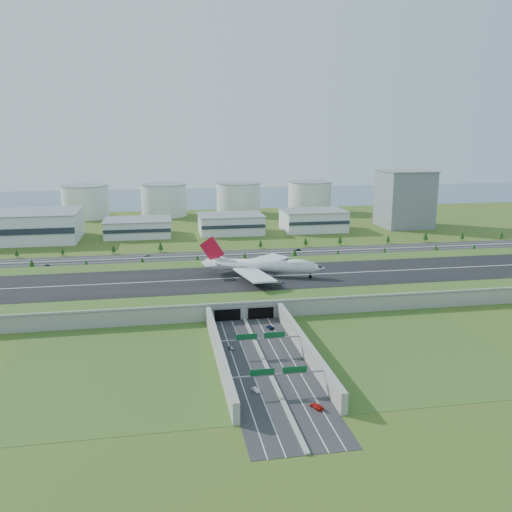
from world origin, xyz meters
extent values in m
plane|color=#334D18|center=(0.00, 0.00, 0.00)|extent=(1200.00, 1200.00, 0.00)
cube|color=gray|center=(0.00, 0.00, 4.00)|extent=(520.00, 100.00, 8.00)
cube|color=#3A511B|center=(0.00, 0.00, 8.08)|extent=(520.00, 100.00, 0.16)
cube|color=black|center=(0.00, 0.00, 8.22)|extent=(520.00, 58.00, 0.12)
cube|color=silver|center=(0.00, 0.00, 8.30)|extent=(520.00, 0.90, 0.02)
cube|color=gray|center=(0.00, -49.40, 8.60)|extent=(520.00, 1.20, 1.20)
cube|color=#28282B|center=(0.00, -110.00, 0.06)|extent=(34.00, 120.00, 0.12)
cube|color=gray|center=(0.00, -110.00, 0.45)|extent=(1.60, 120.00, 0.90)
cube|color=gray|center=(-18.20, -100.00, 4.00)|extent=(2.40, 100.00, 8.00)
cube|color=gray|center=(18.20, -100.00, 4.00)|extent=(2.40, 100.00, 8.00)
cube|color=black|center=(-8.50, -50.20, 3.20)|extent=(13.00, 1.20, 6.00)
cube|color=black|center=(8.50, -50.20, 3.20)|extent=(13.00, 1.20, 6.00)
cylinder|color=gray|center=(-19.00, -95.00, 3.50)|extent=(0.70, 0.70, 7.00)
cylinder|color=gray|center=(19.00, -95.00, 3.50)|extent=(0.70, 0.70, 7.00)
cube|color=gray|center=(0.00, -95.00, 7.20)|extent=(38.00, 0.50, 0.50)
cube|color=#0C4C23|center=(-6.00, -95.10, 8.60)|extent=(9.00, 0.30, 2.40)
cube|color=#0C4C23|center=(6.00, -95.10, 8.60)|extent=(9.00, 0.30, 2.40)
cylinder|color=gray|center=(-19.00, -130.00, 3.50)|extent=(0.70, 0.70, 7.00)
cylinder|color=gray|center=(19.00, -130.00, 3.50)|extent=(0.70, 0.70, 7.00)
cube|color=gray|center=(0.00, -130.00, 7.20)|extent=(38.00, 0.50, 0.50)
cube|color=#0C4C23|center=(-6.00, -130.10, 8.60)|extent=(9.00, 0.30, 2.40)
cube|color=#0C4C23|center=(6.00, -130.10, 8.60)|extent=(9.00, 0.30, 2.40)
cube|color=#28282B|center=(0.00, 95.00, 0.06)|extent=(560.00, 36.00, 0.12)
cylinder|color=#3D2819|center=(-127.38, 73.00, 1.37)|extent=(0.50, 0.50, 2.75)
cone|color=black|center=(-127.38, 73.00, 4.88)|extent=(4.27, 4.27, 5.49)
cylinder|color=#3D2819|center=(-91.57, 73.00, 1.00)|extent=(0.50, 0.50, 1.99)
cone|color=black|center=(-91.57, 73.00, 3.54)|extent=(3.10, 3.10, 3.99)
cylinder|color=#3D2819|center=(-53.51, 73.00, 1.09)|extent=(0.50, 0.50, 2.19)
cone|color=black|center=(-53.51, 73.00, 3.89)|extent=(3.40, 3.40, 4.37)
cylinder|color=#3D2819|center=(-14.71, 73.00, 1.10)|extent=(0.50, 0.50, 2.20)
cone|color=black|center=(-14.71, 73.00, 3.91)|extent=(3.42, 3.42, 4.40)
cylinder|color=#3D2819|center=(19.74, 73.00, 1.19)|extent=(0.50, 0.50, 2.37)
cone|color=black|center=(19.74, 73.00, 4.22)|extent=(3.69, 3.69, 4.74)
cylinder|color=#3D2819|center=(57.15, 73.00, 1.46)|extent=(0.50, 0.50, 2.93)
cone|color=black|center=(57.15, 73.00, 5.20)|extent=(4.55, 4.55, 5.85)
cylinder|color=#3D2819|center=(90.57, 73.00, 1.07)|extent=(0.50, 0.50, 2.15)
cone|color=black|center=(90.57, 73.00, 3.82)|extent=(3.34, 3.34, 4.29)
cylinder|color=#3D2819|center=(127.82, 73.00, 1.14)|extent=(0.50, 0.50, 2.27)
cone|color=black|center=(127.82, 73.00, 4.04)|extent=(3.53, 3.53, 4.54)
cylinder|color=#3D2819|center=(170.10, 73.00, 1.22)|extent=(0.50, 0.50, 2.43)
cone|color=black|center=(170.10, 73.00, 4.33)|extent=(3.79, 3.79, 4.87)
cylinder|color=#3D2819|center=(202.57, 73.00, 1.12)|extent=(0.50, 0.50, 2.23)
cone|color=black|center=(202.57, 73.00, 3.97)|extent=(3.47, 3.47, 4.46)
cylinder|color=#3D2819|center=(-147.54, 117.00, 1.06)|extent=(0.50, 0.50, 2.12)
cone|color=black|center=(-147.54, 117.00, 3.76)|extent=(3.29, 3.29, 4.23)
cylinder|color=#3D2819|center=(-114.43, 117.00, 1.02)|extent=(0.50, 0.50, 2.05)
cone|color=black|center=(-114.43, 117.00, 3.64)|extent=(3.19, 3.19, 4.10)
cylinder|color=#3D2819|center=(-76.57, 117.00, 1.20)|extent=(0.50, 0.50, 2.40)
cone|color=black|center=(-76.57, 117.00, 4.27)|extent=(3.74, 3.74, 4.80)
cylinder|color=#3D2819|center=(-40.51, 117.00, 1.40)|extent=(0.50, 0.50, 2.80)
cone|color=black|center=(-40.51, 117.00, 4.98)|extent=(4.36, 4.36, 5.60)
cylinder|color=#3D2819|center=(-0.66, 117.00, 1.13)|extent=(0.50, 0.50, 2.25)
cone|color=black|center=(-0.66, 117.00, 4.00)|extent=(3.50, 3.50, 4.50)
cylinder|color=#3D2819|center=(39.70, 117.00, 1.18)|extent=(0.50, 0.50, 2.35)
cone|color=black|center=(39.70, 117.00, 4.18)|extent=(3.66, 3.66, 4.70)
cylinder|color=#3D2819|center=(77.54, 117.00, 1.32)|extent=(0.50, 0.50, 2.64)
cone|color=black|center=(77.54, 117.00, 4.69)|extent=(4.10, 4.10, 5.28)
cylinder|color=#3D2819|center=(107.18, 117.00, 1.40)|extent=(0.50, 0.50, 2.80)
cone|color=black|center=(107.18, 117.00, 4.98)|extent=(4.36, 4.36, 5.60)
cylinder|color=#3D2819|center=(149.85, 117.00, 1.22)|extent=(0.50, 0.50, 2.43)
cone|color=black|center=(149.85, 117.00, 4.33)|extent=(3.79, 3.79, 4.87)
cylinder|color=#3D2819|center=(183.96, 117.00, 1.50)|extent=(0.50, 0.50, 3.00)
cone|color=black|center=(183.96, 117.00, 5.34)|extent=(4.67, 4.67, 6.00)
cylinder|color=#3D2819|center=(218.36, 117.00, 1.34)|extent=(0.50, 0.50, 2.67)
cone|color=black|center=(218.36, 117.00, 4.75)|extent=(4.15, 4.15, 5.34)
cylinder|color=#3D2819|center=(255.98, 117.00, 1.25)|extent=(0.50, 0.50, 2.51)
cone|color=black|center=(255.98, 117.00, 4.46)|extent=(3.90, 3.90, 5.02)
cube|color=silver|center=(-170.00, 185.00, 12.50)|extent=(120.00, 60.00, 25.00)
cube|color=silver|center=(-60.00, 190.00, 7.50)|extent=(58.00, 42.00, 15.00)
cube|color=silver|center=(25.00, 190.00, 8.50)|extent=(58.00, 42.00, 17.00)
cube|color=silver|center=(105.00, 190.00, 9.50)|extent=(58.00, 42.00, 19.00)
cube|color=slate|center=(200.00, 195.00, 27.50)|extent=(46.00, 46.00, 55.00)
cylinder|color=silver|center=(-120.00, 310.00, 17.50)|extent=(50.00, 50.00, 35.00)
cylinder|color=silver|center=(-35.00, 310.00, 17.50)|extent=(50.00, 50.00, 35.00)
cylinder|color=silver|center=(50.00, 310.00, 17.50)|extent=(50.00, 50.00, 35.00)
cylinder|color=silver|center=(135.00, 310.00, 17.50)|extent=(50.00, 50.00, 35.00)
cube|color=#3C5A73|center=(0.00, 480.00, 0.03)|extent=(1200.00, 260.00, 0.06)
cylinder|color=silver|center=(19.94, 1.84, 14.59)|extent=(59.56, 27.46, 6.96)
cone|color=silver|center=(50.56, -9.37, 14.59)|extent=(10.56, 9.52, 6.96)
cone|color=silver|center=(-10.69, 13.05, 15.02)|extent=(12.60, 10.27, 6.96)
ellipsoid|color=silver|center=(39.37, -5.27, 17.09)|extent=(15.79, 10.19, 4.28)
cube|color=silver|center=(11.54, -14.77, 13.50)|extent=(20.58, 34.83, 1.72)
cube|color=silver|center=(24.25, 19.94, 13.50)|extent=(34.44, 31.21, 1.72)
cylinder|color=#38383D|center=(20.32, -12.19, 11.11)|extent=(6.43, 5.01, 3.26)
cylinder|color=#38383D|center=(22.16, -25.60, 11.11)|extent=(6.43, 5.01, 3.26)
cylinder|color=#38383D|center=(29.29, 12.31, 11.11)|extent=(6.43, 5.01, 3.26)
cylinder|color=#38383D|center=(39.35, 21.36, 11.11)|extent=(6.43, 5.01, 3.26)
cube|color=silver|center=(-12.10, 6.04, 15.89)|extent=(8.48, 12.90, 0.65)
cube|color=silver|center=(-7.24, 19.31, 15.89)|extent=(13.36, 12.67, 0.65)
cube|color=#B70C27|center=(-9.67, 12.68, 23.28)|extent=(14.89, 6.25, 16.30)
cylinder|color=black|center=(46.31, -7.82, 8.88)|extent=(2.07, 0.76, 2.07)
cylinder|color=black|center=(14.66, 0.07, 8.88)|extent=(2.07, 0.76, 2.07)
cylinder|color=black|center=(17.05, 6.60, 8.88)|extent=(2.07, 0.76, 2.07)
cylinder|color=black|center=(8.53, 2.31, 8.88)|extent=(2.07, 0.76, 2.07)
cylinder|color=black|center=(10.92, 8.85, 8.88)|extent=(2.07, 0.76, 2.07)
imported|color=#ADACB1|center=(-11.58, -87.34, 0.78)|extent=(2.32, 4.10, 1.32)
imported|color=silver|center=(-8.08, -127.88, 0.81)|extent=(2.95, 4.40, 1.37)
imported|color=#0B193A|center=(10.30, -65.05, 0.82)|extent=(3.52, 5.44, 1.39)
imported|color=#AC160F|center=(10.45, -143.70, 0.94)|extent=(4.43, 6.09, 1.64)
imported|color=#4F5054|center=(-119.65, 84.75, 0.78)|extent=(3.93, 1.70, 1.32)
imported|color=black|center=(67.74, 102.77, 0.80)|extent=(4.28, 1.87, 1.37)
imported|color=silver|center=(178.51, 88.23, 0.80)|extent=(5.14, 2.79, 1.37)
imported|color=silver|center=(-51.12, 104.46, 0.90)|extent=(5.81, 4.07, 1.56)
camera|label=1|loc=(-39.92, -306.64, 92.71)|focal=38.00mm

